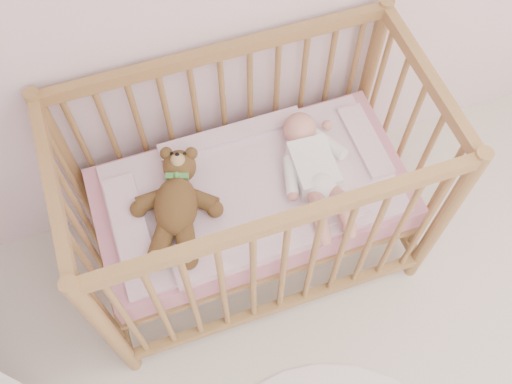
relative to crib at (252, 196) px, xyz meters
name	(u,v)px	position (x,y,z in m)	size (l,w,h in m)	color
crib	(252,196)	(0.00, 0.00, 0.00)	(1.36, 0.76, 1.00)	#A27845
mattress	(252,198)	(0.00, 0.00, -0.01)	(1.22, 0.62, 0.13)	pink
blanket	(252,189)	(0.00, 0.00, 0.06)	(1.10, 0.58, 0.06)	#F9ACCC
baby	(314,165)	(0.24, -0.02, 0.14)	(0.29, 0.59, 0.14)	white
teddy_bear	(176,205)	(-0.30, -0.02, 0.15)	(0.36, 0.51, 0.14)	brown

